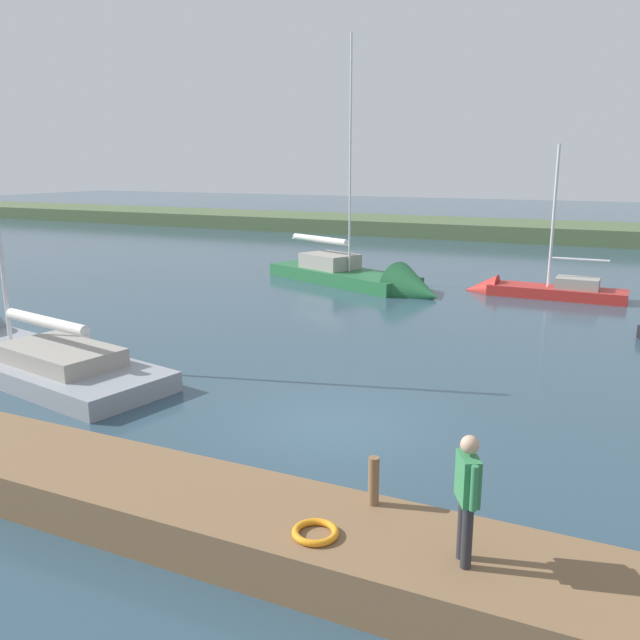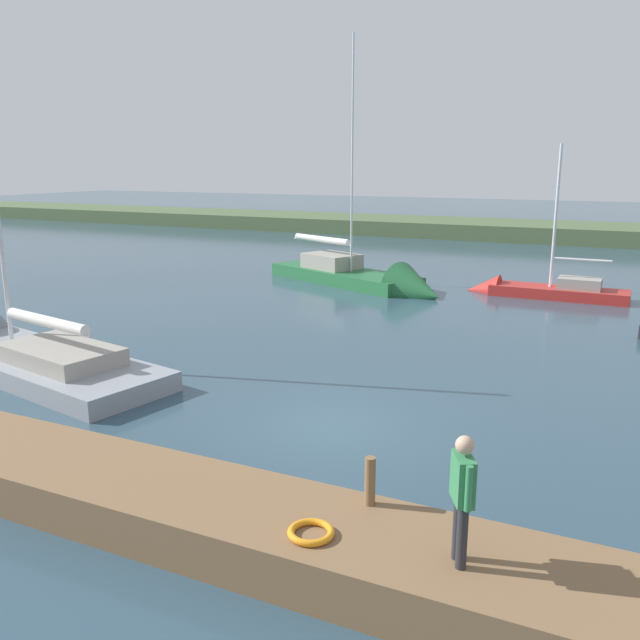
# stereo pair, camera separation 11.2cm
# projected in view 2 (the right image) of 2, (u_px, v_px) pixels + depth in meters

# --- Properties ---
(ground_plane) EXTENTS (200.00, 200.00, 0.00)m
(ground_plane) POSITION_uv_depth(u_px,v_px,m) (332.00, 425.00, 15.01)
(ground_plane) COLOR #2D4756
(far_shoreline) EXTENTS (180.00, 8.00, 2.40)m
(far_shoreline) POSITION_uv_depth(u_px,v_px,m) (551.00, 239.00, 51.55)
(far_shoreline) COLOR #4C603D
(far_shoreline) RESTS_ON ground_plane
(dock_pier) EXTENTS (25.59, 2.11, 0.76)m
(dock_pier) POSITION_uv_depth(u_px,v_px,m) (202.00, 512.00, 10.52)
(dock_pier) COLOR brown
(dock_pier) RESTS_ON ground_plane
(mooring_post_far) EXTENTS (0.17, 0.17, 0.76)m
(mooring_post_far) POSITION_uv_depth(u_px,v_px,m) (370.00, 481.00, 9.93)
(mooring_post_far) COLOR brown
(mooring_post_far) RESTS_ON dock_pier
(life_ring_buoy) EXTENTS (0.66, 0.66, 0.10)m
(life_ring_buoy) POSITION_uv_depth(u_px,v_px,m) (311.00, 532.00, 9.16)
(life_ring_buoy) COLOR orange
(life_ring_buoy) RESTS_ON dock_pier
(sailboat_near_dock) EXTENTS (6.95, 1.72, 7.37)m
(sailboat_near_dock) POSITION_uv_depth(u_px,v_px,m) (537.00, 294.00, 29.47)
(sailboat_near_dock) COLOR #B22823
(sailboat_near_dock) RESTS_ON ground_plane
(sailboat_outer_mooring) EXTENTS (11.19, 4.88, 11.42)m
(sailboat_outer_mooring) POSITION_uv_depth(u_px,v_px,m) (0.00, 356.00, 19.92)
(sailboat_outer_mooring) COLOR gray
(sailboat_outer_mooring) RESTS_ON ground_plane
(sailboat_far_right) EXTENTS (10.38, 6.40, 12.72)m
(sailboat_far_right) POSITION_uv_depth(u_px,v_px,m) (369.00, 282.00, 31.62)
(sailboat_far_right) COLOR #236638
(sailboat_far_right) RESTS_ON ground_plane
(person_on_dock) EXTENTS (0.41, 0.60, 1.76)m
(person_on_dock) POSITION_uv_depth(u_px,v_px,m) (462.00, 491.00, 8.31)
(person_on_dock) COLOR #28282D
(person_on_dock) RESTS_ON dock_pier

